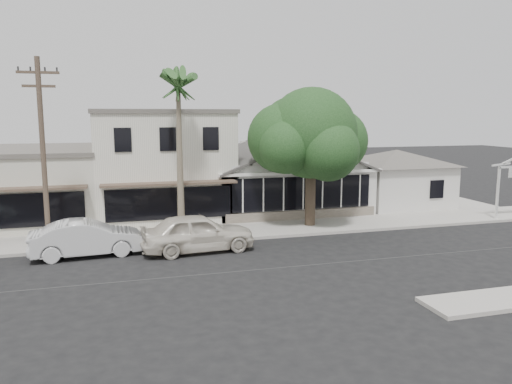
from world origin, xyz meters
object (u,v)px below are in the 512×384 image
object	(u,v)px
car_1	(87,238)
shade_tree	(309,136)
car_0	(198,233)
utility_pole	(43,151)

from	to	relation	value
car_1	shade_tree	size ratio (longest dim) A/B	0.63
car_0	shade_tree	distance (m)	8.95
utility_pole	car_1	xyz separation A→B (m)	(1.76, -1.01, -3.96)
car_0	shade_tree	xyz separation A→B (m)	(6.99, 3.52, 4.34)
shade_tree	utility_pole	bearing A→B (deg)	-172.26
car_0	car_1	distance (m)	5.04
utility_pole	car_1	world-z (taller)	utility_pole
utility_pole	car_1	bearing A→B (deg)	-29.86
shade_tree	car_0	bearing A→B (deg)	-153.30
car_0	shade_tree	size ratio (longest dim) A/B	0.67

